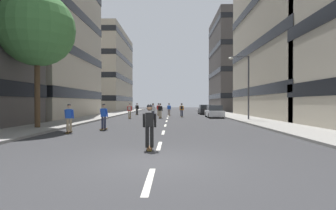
{
  "coord_description": "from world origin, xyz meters",
  "views": [
    {
      "loc": [
        0.53,
        -8.12,
        1.82
      ],
      "look_at": [
        0.0,
        27.42,
        1.53
      ],
      "focal_mm": 28.1,
      "sensor_mm": 36.0,
      "label": 1
    }
  ],
  "objects_px": {
    "street_tree_near": "(37,29)",
    "skater_9": "(69,117)",
    "skater_2": "(158,109)",
    "skater_3": "(169,109)",
    "parked_car_mid": "(205,110)",
    "streetlamp_right": "(245,80)",
    "skater_0": "(160,110)",
    "skater_1": "(104,115)",
    "skater_7": "(130,110)",
    "skater_5": "(153,108)",
    "skater_6": "(182,109)",
    "skater_10": "(137,108)",
    "skater_8": "(153,110)",
    "skater_4": "(150,124)",
    "parked_car_near": "(214,112)"
  },
  "relations": [
    {
      "from": "street_tree_near",
      "to": "skater_9",
      "type": "relative_size",
      "value": 5.24
    },
    {
      "from": "skater_2",
      "to": "skater_3",
      "type": "relative_size",
      "value": 1.0
    },
    {
      "from": "parked_car_mid",
      "to": "streetlamp_right",
      "type": "height_order",
      "value": "streetlamp_right"
    },
    {
      "from": "skater_0",
      "to": "skater_1",
      "type": "xyz_separation_m",
      "value": [
        -3.2,
        -13.32,
        0.0
      ]
    },
    {
      "from": "skater_7",
      "to": "skater_0",
      "type": "bearing_deg",
      "value": 6.87
    },
    {
      "from": "street_tree_near",
      "to": "skater_2",
      "type": "bearing_deg",
      "value": 69.81
    },
    {
      "from": "street_tree_near",
      "to": "skater_5",
      "type": "distance_m",
      "value": 23.92
    },
    {
      "from": "skater_1",
      "to": "streetlamp_right",
      "type": "bearing_deg",
      "value": 38.05
    },
    {
      "from": "skater_6",
      "to": "skater_10",
      "type": "xyz_separation_m",
      "value": [
        -6.56,
        6.27,
        -0.03
      ]
    },
    {
      "from": "skater_6",
      "to": "skater_8",
      "type": "height_order",
      "value": "same"
    },
    {
      "from": "street_tree_near",
      "to": "skater_5",
      "type": "relative_size",
      "value": 5.24
    },
    {
      "from": "skater_9",
      "to": "street_tree_near",
      "type": "bearing_deg",
      "value": 144.37
    },
    {
      "from": "skater_2",
      "to": "skater_8",
      "type": "bearing_deg",
      "value": -90.78
    },
    {
      "from": "skater_0",
      "to": "skater_10",
      "type": "height_order",
      "value": "same"
    },
    {
      "from": "skater_10",
      "to": "skater_4",
      "type": "bearing_deg",
      "value": -81.49
    },
    {
      "from": "skater_3",
      "to": "skater_2",
      "type": "bearing_deg",
      "value": -178.16
    },
    {
      "from": "skater_10",
      "to": "skater_3",
      "type": "bearing_deg",
      "value": -22.03
    },
    {
      "from": "street_tree_near",
      "to": "skater_4",
      "type": "xyz_separation_m",
      "value": [
        8.4,
        -7.78,
        -5.9
      ]
    },
    {
      "from": "skater_1",
      "to": "skater_3",
      "type": "xyz_separation_m",
      "value": [
        4.16,
        20.35,
        0.0
      ]
    },
    {
      "from": "parked_car_mid",
      "to": "skater_1",
      "type": "bearing_deg",
      "value": -112.1
    },
    {
      "from": "parked_car_near",
      "to": "skater_10",
      "type": "height_order",
      "value": "skater_10"
    },
    {
      "from": "skater_3",
      "to": "skater_7",
      "type": "relative_size",
      "value": 1.0
    },
    {
      "from": "parked_car_mid",
      "to": "skater_4",
      "type": "distance_m",
      "value": 32.07
    },
    {
      "from": "parked_car_mid",
      "to": "street_tree_near",
      "type": "bearing_deg",
      "value": -121.41
    },
    {
      "from": "skater_0",
      "to": "skater_4",
      "type": "xyz_separation_m",
      "value": [
        0.51,
        -20.71,
        0.0
      ]
    },
    {
      "from": "skater_2",
      "to": "parked_car_near",
      "type": "bearing_deg",
      "value": -37.65
    },
    {
      "from": "skater_3",
      "to": "skater_9",
      "type": "xyz_separation_m",
      "value": [
        -5.79,
        -22.15,
        0.0
      ]
    },
    {
      "from": "skater_9",
      "to": "skater_1",
      "type": "bearing_deg",
      "value": 48.02
    },
    {
      "from": "parked_car_near",
      "to": "skater_3",
      "type": "relative_size",
      "value": 2.47
    },
    {
      "from": "skater_5",
      "to": "streetlamp_right",
      "type": "bearing_deg",
      "value": -51.8
    },
    {
      "from": "parked_car_near",
      "to": "skater_0",
      "type": "distance_m",
      "value": 6.75
    },
    {
      "from": "streetlamp_right",
      "to": "skater_5",
      "type": "bearing_deg",
      "value": 128.2
    },
    {
      "from": "skater_1",
      "to": "skater_6",
      "type": "bearing_deg",
      "value": 70.05
    },
    {
      "from": "skater_10",
      "to": "skater_0",
      "type": "bearing_deg",
      "value": -66.38
    },
    {
      "from": "skater_7",
      "to": "skater_4",
      "type": "bearing_deg",
      "value": -78.7
    },
    {
      "from": "skater_6",
      "to": "skater_2",
      "type": "bearing_deg",
      "value": 127.01
    },
    {
      "from": "street_tree_near",
      "to": "skater_0",
      "type": "bearing_deg",
      "value": 58.59
    },
    {
      "from": "skater_8",
      "to": "skater_5",
      "type": "bearing_deg",
      "value": 94.43
    },
    {
      "from": "streetlamp_right",
      "to": "skater_9",
      "type": "distance_m",
      "value": 18.0
    },
    {
      "from": "parked_car_near",
      "to": "skater_6",
      "type": "bearing_deg",
      "value": 162.13
    },
    {
      "from": "skater_5",
      "to": "street_tree_near",
      "type": "bearing_deg",
      "value": -105.8
    },
    {
      "from": "street_tree_near",
      "to": "skater_3",
      "type": "xyz_separation_m",
      "value": [
        8.85,
        19.96,
        -5.9
      ]
    },
    {
      "from": "parked_car_mid",
      "to": "skater_3",
      "type": "height_order",
      "value": "skater_3"
    },
    {
      "from": "streetlamp_right",
      "to": "skater_1",
      "type": "height_order",
      "value": "streetlamp_right"
    },
    {
      "from": "parked_car_mid",
      "to": "skater_6",
      "type": "distance_m",
      "value": 8.97
    },
    {
      "from": "skater_6",
      "to": "skater_7",
      "type": "relative_size",
      "value": 1.0
    },
    {
      "from": "skater_7",
      "to": "skater_2",
      "type": "bearing_deg",
      "value": 68.13
    },
    {
      "from": "skater_2",
      "to": "skater_3",
      "type": "distance_m",
      "value": 1.53
    },
    {
      "from": "streetlamp_right",
      "to": "skater_2",
      "type": "xyz_separation_m",
      "value": [
        -9.43,
        10.86,
        -3.15
      ]
    },
    {
      "from": "streetlamp_right",
      "to": "skater_5",
      "type": "relative_size",
      "value": 3.65
    }
  ]
}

